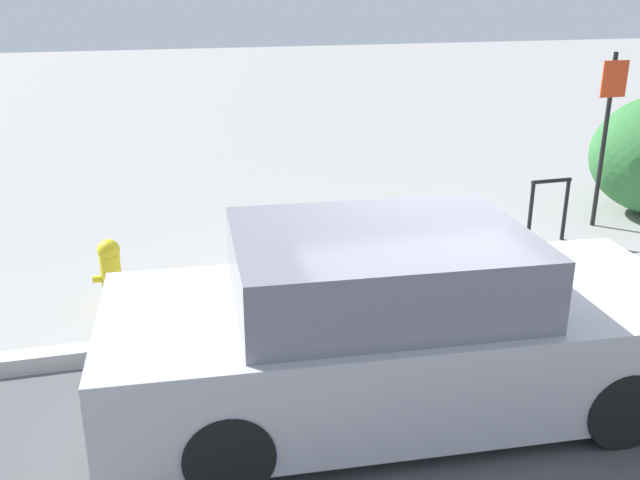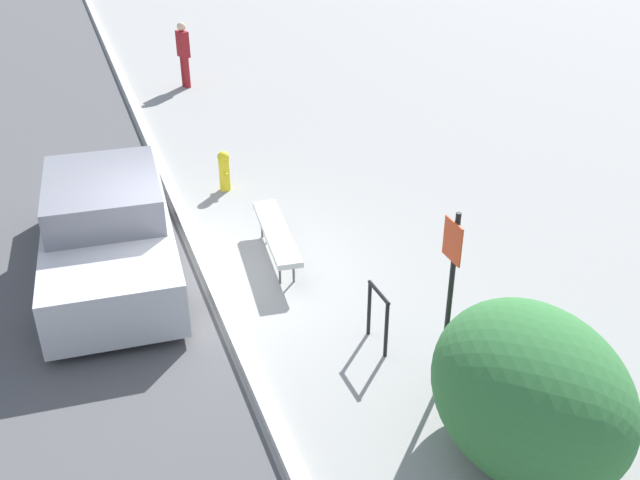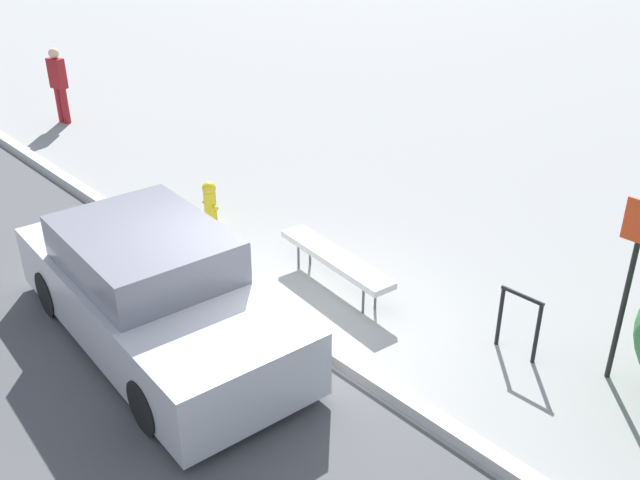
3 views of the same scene
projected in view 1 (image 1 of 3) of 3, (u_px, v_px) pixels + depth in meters
The scene contains 7 objects.
ground_plane at pixel (443, 317), 7.08m from camera, with size 60.00×60.00×0.00m, color gray.
curb at pixel (443, 311), 7.06m from camera, with size 60.00×0.20×0.13m.
bench at pixel (370, 240), 7.86m from camera, with size 2.13×0.59×0.51m.
bike_rack at pixel (549, 204), 8.95m from camera, with size 0.55×0.06×0.83m.
sign_post at pixel (607, 125), 9.23m from camera, with size 0.36×0.08×2.30m.
fire_hydrant at pixel (111, 273), 7.08m from camera, with size 0.36×0.22×0.77m.
parked_car_near at pixel (396, 327), 5.44m from camera, with size 4.59×2.10×1.44m.
Camera 1 is at (-2.80, -5.87, 3.16)m, focal length 40.00 mm.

